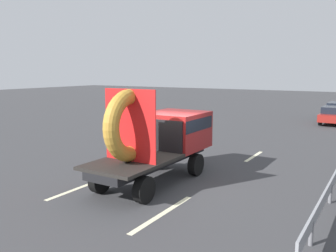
% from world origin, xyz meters
% --- Properties ---
extents(ground_plane, '(120.00, 120.00, 0.00)m').
position_xyz_m(ground_plane, '(0.00, 0.00, 0.00)').
color(ground_plane, '#38383A').
extents(flatbed_truck, '(2.02, 5.29, 3.27)m').
position_xyz_m(flatbed_truck, '(-0.38, 0.07, 1.55)').
color(flatbed_truck, black).
rests_on(flatbed_truck, ground_plane).
extents(distant_sedan, '(1.68, 3.92, 1.28)m').
position_xyz_m(distant_sedan, '(3.10, 17.57, 0.69)').
color(distant_sedan, black).
rests_on(distant_sedan, ground_plane).
extents(lane_dash_left_near, '(0.16, 2.67, 0.01)m').
position_xyz_m(lane_dash_left_near, '(-2.12, -2.30, 0.00)').
color(lane_dash_left_near, beige).
rests_on(lane_dash_left_near, ground_plane).
extents(lane_dash_left_far, '(0.16, 2.74, 0.01)m').
position_xyz_m(lane_dash_left_far, '(-2.12, 5.45, 0.00)').
color(lane_dash_left_far, beige).
rests_on(lane_dash_left_far, ground_plane).
extents(lane_dash_right_near, '(0.16, 2.96, 0.01)m').
position_xyz_m(lane_dash_right_near, '(1.36, -2.62, 0.00)').
color(lane_dash_right_near, beige).
rests_on(lane_dash_right_near, ground_plane).
extents(lane_dash_right_far, '(0.16, 2.19, 0.01)m').
position_xyz_m(lane_dash_right_far, '(1.36, 4.98, 0.00)').
color(lane_dash_right_far, beige).
rests_on(lane_dash_right_far, ground_plane).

